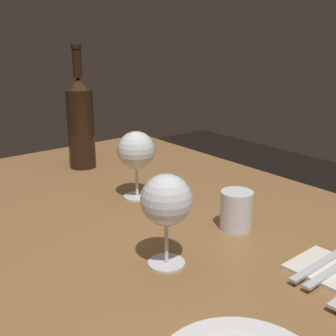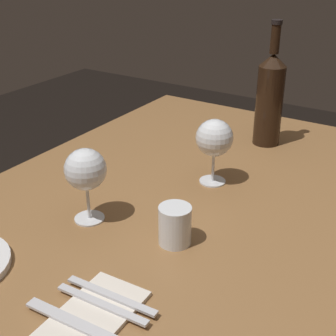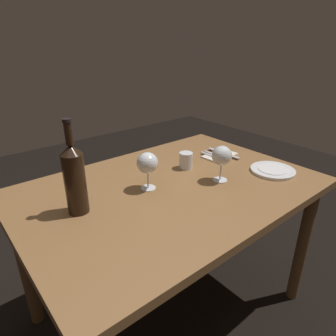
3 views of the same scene
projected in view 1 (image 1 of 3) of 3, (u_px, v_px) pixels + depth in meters
The scene contains 7 objects.
dining_table at pixel (146, 248), 1.02m from camera, with size 1.30×0.90×0.74m.
wine_glass_left at pixel (166, 201), 0.74m from camera, with size 0.09×0.09×0.17m.
wine_glass_right at pixel (136, 152), 1.05m from camera, with size 0.09×0.09×0.17m.
wine_bottle at pixel (81, 121), 1.29m from camera, with size 0.08×0.08×0.36m.
water_tumbler at pixel (236, 212), 0.91m from camera, with size 0.07×0.07×0.08m.
fork_inner at pixel (336, 268), 0.74m from camera, with size 0.02×0.18×0.00m.
fork_outer at pixel (322, 263), 0.76m from camera, with size 0.02×0.18×0.00m.
Camera 1 is at (0.75, -0.53, 1.13)m, focal length 46.99 mm.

